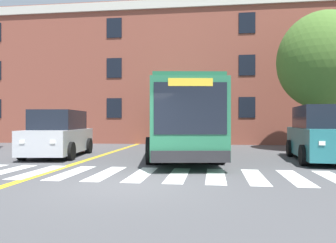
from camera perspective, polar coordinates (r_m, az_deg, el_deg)
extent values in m
plane|color=#4C4C4F|center=(8.52, -7.76, -10.85)|extent=(120.00, 120.00, 0.00)
cube|color=white|center=(11.85, -26.37, -7.74)|extent=(0.58, 2.84, 0.01)
cube|color=white|center=(11.27, -21.63, -8.15)|extent=(0.58, 2.84, 0.01)
cube|color=white|center=(10.77, -16.41, -8.53)|extent=(0.58, 2.84, 0.01)
cube|color=white|center=(10.37, -10.72, -8.86)|extent=(0.58, 2.84, 0.01)
cube|color=white|center=(10.07, -4.63, -9.13)|extent=(0.58, 2.84, 0.01)
cube|color=white|center=(9.89, 1.76, -9.29)|extent=(0.58, 2.84, 0.01)
cube|color=white|center=(9.84, 8.31, -9.35)|extent=(0.58, 2.84, 0.01)
cube|color=white|center=(9.91, 14.84, -9.28)|extent=(0.58, 2.84, 0.01)
cube|color=white|center=(10.10, 21.20, -9.10)|extent=(0.58, 2.84, 0.01)
cube|color=white|center=(10.41, 27.25, -8.83)|extent=(0.58, 2.84, 0.01)
cube|color=gold|center=(24.33, -4.87, -3.73)|extent=(0.12, 36.00, 0.01)
cube|color=gold|center=(24.29, -4.50, -3.74)|extent=(0.12, 36.00, 0.01)
cube|color=#28704C|center=(15.98, 2.07, 0.31)|extent=(4.21, 12.30, 2.65)
cube|color=black|center=(16.10, 6.51, 1.26)|extent=(1.64, 10.99, 0.96)
cube|color=black|center=(15.96, -2.41, 1.27)|extent=(1.64, 10.99, 0.96)
cube|color=black|center=(9.95, 3.93, 2.30)|extent=(2.21, 0.35, 1.59)
cube|color=yellow|center=(10.01, 3.93, 6.86)|extent=(1.35, 0.23, 0.24)
cube|color=#232326|center=(9.98, 3.94, -6.13)|extent=(2.41, 0.45, 0.36)
cube|color=#246444|center=(16.05, 2.07, 5.34)|extent=(3.99, 11.80, 0.16)
cylinder|color=black|center=(12.43, 8.46, -5.03)|extent=(0.70, 1.09, 1.02)
cylinder|color=black|center=(12.27, -2.53, -5.10)|extent=(0.70, 1.09, 1.02)
cylinder|color=black|center=(18.81, 5.22, -3.30)|extent=(0.70, 1.09, 1.02)
cylinder|color=black|center=(18.70, -2.00, -3.32)|extent=(0.70, 1.09, 1.02)
cylinder|color=black|center=(19.90, 4.88, -3.12)|extent=(0.70, 1.09, 1.02)
cylinder|color=black|center=(19.80, -1.95, -3.13)|extent=(0.70, 1.09, 1.02)
cube|color=#B7BABF|center=(15.76, -18.49, -3.19)|extent=(2.53, 4.99, 1.02)
cube|color=black|center=(15.78, -18.44, 0.26)|extent=(2.11, 3.16, 0.87)
cube|color=white|center=(13.29, -19.46, -3.35)|extent=(0.20, 0.06, 0.14)
cube|color=white|center=(13.73, -24.09, -3.24)|extent=(0.20, 0.06, 0.14)
cylinder|color=black|center=(14.07, -16.58, -4.97)|extent=(0.31, 0.78, 0.76)
cylinder|color=black|center=(14.78, -24.06, -4.73)|extent=(0.31, 0.78, 0.76)
cylinder|color=black|center=(16.92, -13.64, -4.12)|extent=(0.31, 0.78, 0.76)
cylinder|color=black|center=(17.51, -20.03, -3.98)|extent=(0.31, 0.78, 0.76)
cube|color=#236B70|center=(14.56, 25.14, -3.26)|extent=(2.29, 5.13, 1.12)
cube|color=black|center=(14.58, 25.10, 0.72)|extent=(1.95, 3.22, 0.90)
cube|color=white|center=(11.97, 25.24, -3.43)|extent=(0.20, 0.06, 0.14)
cylinder|color=black|center=(12.87, 22.49, -5.44)|extent=(0.28, 0.77, 0.76)
cylinder|color=black|center=(16.32, 27.22, -4.28)|extent=(0.28, 0.77, 0.76)
cylinder|color=black|center=(15.92, 20.43, -4.38)|extent=(0.28, 0.77, 0.76)
cylinder|color=#28282D|center=(18.79, 25.78, 2.35)|extent=(0.16, 0.16, 4.73)
cylinder|color=brown|center=(19.27, 25.27, -0.78)|extent=(0.64, 0.64, 2.66)
ellipsoid|color=#4C752D|center=(19.54, 25.28, 9.63)|extent=(6.33, 6.56, 5.18)
cube|color=brown|center=(27.31, 2.79, 7.39)|extent=(34.70, 8.74, 10.20)
cube|color=beige|center=(24.08, 1.89, 19.92)|extent=(34.70, 0.16, 0.60)
cube|color=black|center=(23.62, -9.35, 2.33)|extent=(1.10, 0.06, 1.40)
cube|color=black|center=(22.75, 13.59, 2.42)|extent=(1.10, 0.06, 1.40)
cube|color=black|center=(23.90, -9.35, 9.19)|extent=(1.10, 0.06, 1.40)
cube|color=black|center=(23.05, 13.60, 9.53)|extent=(1.10, 0.06, 1.40)
cube|color=black|center=(24.52, -9.35, 15.79)|extent=(1.10, 0.06, 1.40)
cube|color=black|center=(23.68, 13.60, 16.36)|extent=(1.10, 0.06, 1.40)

